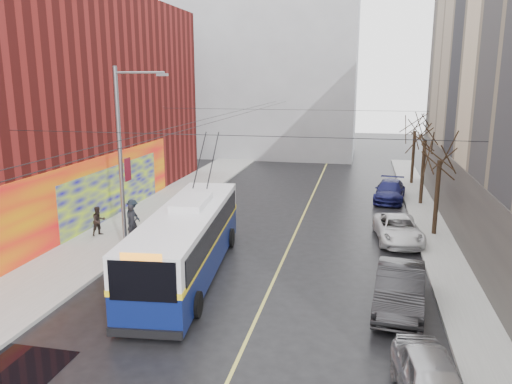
# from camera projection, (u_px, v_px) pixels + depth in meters

# --- Properties ---
(sidewalk_left) EXTENTS (4.00, 60.00, 0.15)m
(sidewalk_left) POSITION_uv_depth(u_px,v_px,m) (114.00, 237.00, 26.99)
(sidewalk_left) COLOR gray
(sidewalk_left) RESTS_ON ground
(sidewalk_right) EXTENTS (2.00, 60.00, 0.15)m
(sidewalk_right) POSITION_uv_depth(u_px,v_px,m) (445.00, 260.00, 23.52)
(sidewalk_right) COLOR gray
(sidewalk_right) RESTS_ON ground
(lane_line) EXTENTS (0.12, 50.00, 0.01)m
(lane_line) POSITION_uv_depth(u_px,v_px,m) (293.00, 238.00, 26.97)
(lane_line) COLOR #BFB74C
(lane_line) RESTS_ON ground
(building_far) EXTENTS (20.50, 12.10, 18.00)m
(building_far) POSITION_uv_depth(u_px,v_px,m) (266.00, 74.00, 56.06)
(building_far) COLOR gray
(building_far) RESTS_ON ground
(streetlight_pole) EXTENTS (2.65, 0.60, 9.00)m
(streetlight_pole) POSITION_uv_depth(u_px,v_px,m) (123.00, 156.00, 23.65)
(streetlight_pole) COLOR slate
(streetlight_pole) RESTS_ON ground
(catenary_wires) EXTENTS (18.00, 60.00, 0.22)m
(catenary_wires) POSITION_uv_depth(u_px,v_px,m) (223.00, 120.00, 27.15)
(catenary_wires) COLOR black
(tree_near) EXTENTS (3.20, 3.20, 6.40)m
(tree_near) POSITION_uv_depth(u_px,v_px,m) (441.00, 146.00, 26.25)
(tree_near) COLOR black
(tree_near) RESTS_ON ground
(tree_mid) EXTENTS (3.20, 3.20, 6.68)m
(tree_mid) POSITION_uv_depth(u_px,v_px,m) (426.00, 128.00, 32.86)
(tree_mid) COLOR black
(tree_mid) RESTS_ON ground
(tree_far) EXTENTS (3.20, 3.20, 6.57)m
(tree_far) POSITION_uv_depth(u_px,v_px,m) (416.00, 121.00, 39.56)
(tree_far) COLOR black
(tree_far) RESTS_ON ground
(puddle) EXTENTS (2.59, 3.82, 0.01)m
(puddle) POSITION_uv_depth(u_px,v_px,m) (3.00, 382.00, 14.16)
(puddle) COLOR black
(puddle) RESTS_ON ground
(pigeons_flying) EXTENTS (3.31, 2.01, 1.85)m
(pigeons_flying) POSITION_uv_depth(u_px,v_px,m) (192.00, 88.00, 23.26)
(pigeons_flying) COLOR slate
(trolleybus) EXTENTS (3.75, 12.11, 5.67)m
(trolleybus) POSITION_uv_depth(u_px,v_px,m) (187.00, 240.00, 21.61)
(trolleybus) COLOR #091448
(trolleybus) RESTS_ON ground
(parked_car_a) EXTENTS (2.17, 4.30, 1.41)m
(parked_car_a) POSITION_uv_depth(u_px,v_px,m) (432.00, 383.00, 12.93)
(parked_car_a) COLOR #A5A6AA
(parked_car_a) RESTS_ON ground
(parked_car_b) EXTENTS (2.16, 5.05, 1.62)m
(parked_car_b) POSITION_uv_depth(u_px,v_px,m) (400.00, 289.00, 18.52)
(parked_car_b) COLOR #232325
(parked_car_b) RESTS_ON ground
(parked_car_c) EXTENTS (2.66, 4.96, 1.32)m
(parked_car_c) POSITION_uv_depth(u_px,v_px,m) (398.00, 229.00, 26.37)
(parked_car_c) COLOR silver
(parked_car_c) RESTS_ON ground
(parked_car_d) EXTENTS (2.53, 5.06, 1.41)m
(parked_car_d) POSITION_uv_depth(u_px,v_px,m) (390.00, 191.00, 35.18)
(parked_car_d) COLOR #15174C
(parked_car_d) RESTS_ON ground
(following_car) EXTENTS (2.20, 4.31, 1.41)m
(following_car) POSITION_uv_depth(u_px,v_px,m) (207.00, 207.00, 30.85)
(following_car) COLOR #A7A7AC
(following_car) RESTS_ON ground
(pedestrian_a) EXTENTS (0.70, 0.82, 1.90)m
(pedestrian_a) POSITION_uv_depth(u_px,v_px,m) (132.00, 222.00, 26.03)
(pedestrian_a) COLOR black
(pedestrian_a) RESTS_ON sidewalk_left
(pedestrian_b) EXTENTS (0.93, 0.98, 1.59)m
(pedestrian_b) POSITION_uv_depth(u_px,v_px,m) (99.00, 221.00, 26.85)
(pedestrian_b) COLOR black
(pedestrian_b) RESTS_ON sidewalk_left
(pedestrian_c) EXTENTS (1.29, 1.10, 1.73)m
(pedestrian_c) POSITION_uv_depth(u_px,v_px,m) (133.00, 215.00, 27.86)
(pedestrian_c) COLOR black
(pedestrian_c) RESTS_ON sidewalk_left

